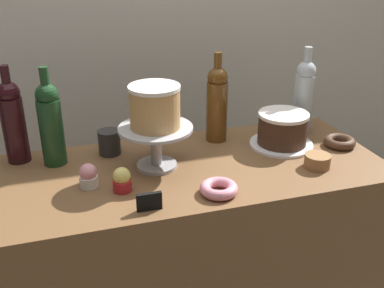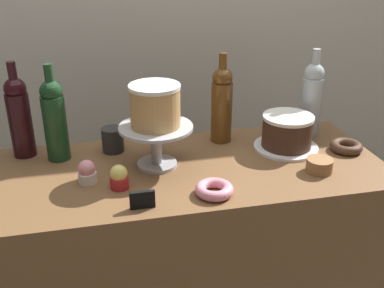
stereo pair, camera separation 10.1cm
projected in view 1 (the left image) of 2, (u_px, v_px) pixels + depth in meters
The scene contains 17 objects.
back_wall at pixel (137, 4), 2.05m from camera, with size 6.00×0.05×2.60m.
display_counter at pixel (192, 274), 1.67m from camera, with size 1.27×0.55×0.89m.
cake_stand_pedestal at pixel (156, 140), 1.44m from camera, with size 0.24×0.24×0.14m.
white_layer_cake at pixel (155, 107), 1.39m from camera, with size 0.16×0.16×0.13m.
silver_serving_platter at pixel (281, 144), 1.63m from camera, with size 0.23×0.23×0.01m.
chocolate_round_cake at pixel (283, 128), 1.60m from camera, with size 0.18×0.18×0.11m.
wine_bottle_dark_red at pixel (13, 120), 1.46m from camera, with size 0.08×0.08×0.33m.
wine_bottle_clear at pixel (304, 95), 1.70m from camera, with size 0.08×0.08×0.33m.
wine_bottle_green at pixel (51, 122), 1.45m from camera, with size 0.08×0.08×0.33m.
wine_bottle_amber at pixel (217, 103), 1.62m from camera, with size 0.08×0.08×0.33m.
cupcake_lemon at pixel (122, 180), 1.33m from camera, with size 0.06×0.06×0.07m.
cupcake_strawberry at pixel (88, 176), 1.35m from camera, with size 0.06×0.06×0.07m.
donut_pink at pixel (219, 189), 1.32m from camera, with size 0.11×0.11×0.03m.
donut_chocolate at pixel (340, 142), 1.62m from camera, with size 0.11×0.11×0.03m.
cookie_stack at pixel (317, 161), 1.47m from camera, with size 0.08×0.08×0.04m.
price_sign_chalkboard at pixel (149, 202), 1.23m from camera, with size 0.07×0.01×0.05m.
coffee_cup_ceramic at pixel (109, 142), 1.55m from camera, with size 0.08×0.08×0.08m.
Camera 1 is at (-0.38, -1.26, 1.57)m, focal length 42.44 mm.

